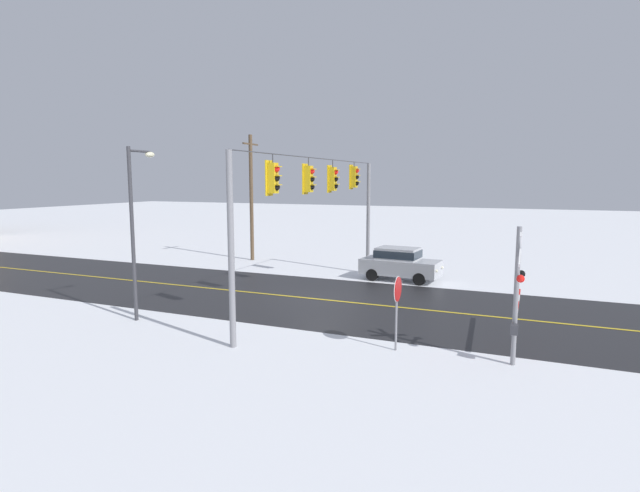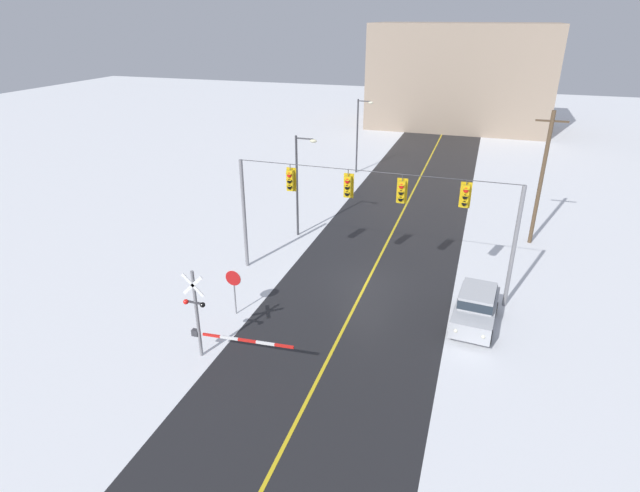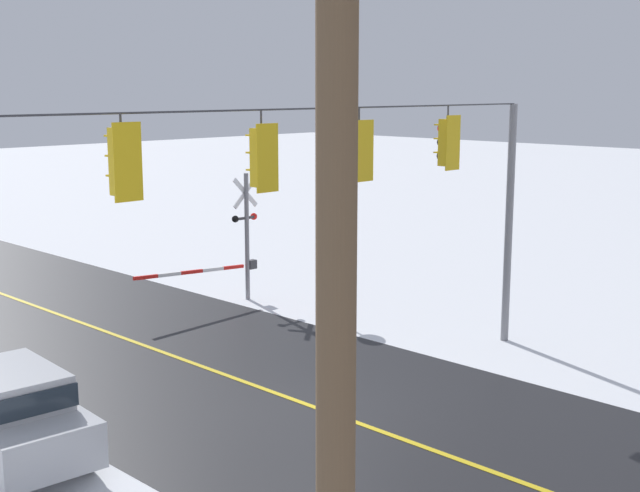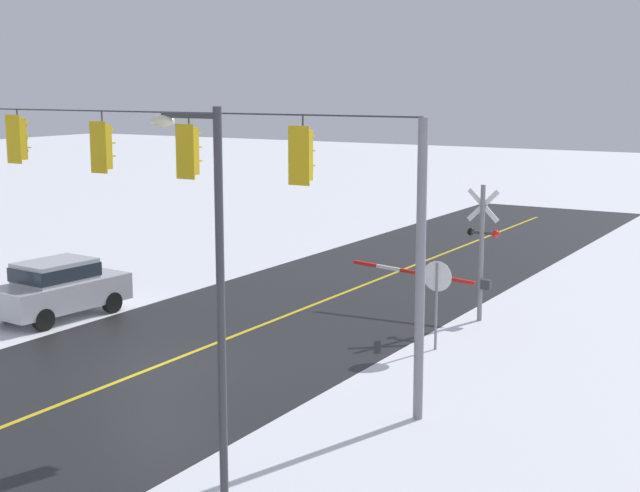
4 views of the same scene
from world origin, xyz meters
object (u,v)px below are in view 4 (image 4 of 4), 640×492
(stop_sign, at_px, (437,285))
(parked_car_silver, at_px, (59,286))
(railroad_crossing, at_px, (468,253))
(streetlamp_near, at_px, (210,268))

(stop_sign, bearing_deg, parked_car_silver, 13.78)
(railroad_crossing, bearing_deg, streetlamp_near, 93.54)
(stop_sign, xyz_separation_m, parked_car_silver, (10.92, 2.68, -0.76))
(stop_sign, bearing_deg, railroad_crossing, -81.48)
(stop_sign, height_order, parked_car_silver, stop_sign)
(stop_sign, relative_size, railroad_crossing, 0.50)
(stop_sign, relative_size, streetlamp_near, 0.36)
(streetlamp_near, bearing_deg, parked_car_silver, -32.91)
(stop_sign, distance_m, streetlamp_near, 10.20)
(stop_sign, xyz_separation_m, railroad_crossing, (0.51, -3.42, 0.26))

